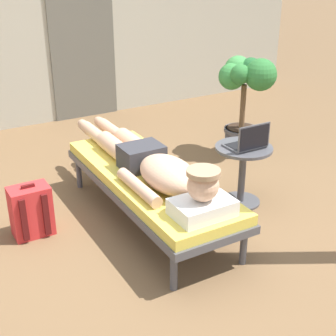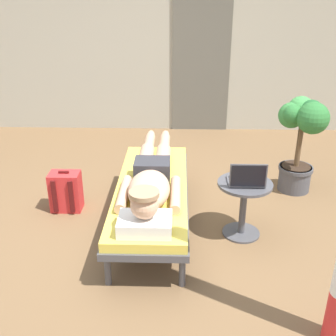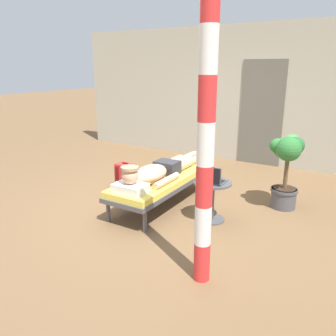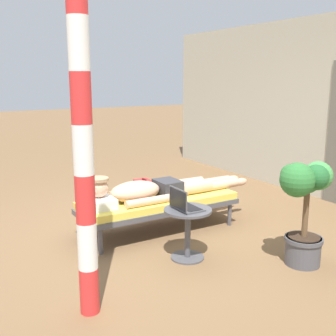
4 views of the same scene
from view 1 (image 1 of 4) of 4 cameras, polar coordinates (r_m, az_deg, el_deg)
name	(u,v)px [view 1 (image 1 of 4)]	position (r m, az deg, el deg)	size (l,w,h in m)	color
ground_plane	(159,230)	(3.83, -1.11, -7.38)	(40.00, 40.00, 0.00)	brown
house_wall_back	(32,11)	(6.16, -15.76, 17.42)	(7.60, 0.20, 2.70)	#B2AD99
house_door_panel	(82,37)	(6.27, -10.12, 14.98)	(0.84, 0.03, 2.04)	#625F54
lounge_chair	(149,182)	(3.81, -2.22, -1.64)	(0.66, 1.91, 0.42)	#4C4C51
person_reclining	(154,165)	(3.68, -1.72, 0.35)	(0.53, 2.17, 0.33)	white
side_table	(243,165)	(4.12, 8.81, 0.36)	(0.48, 0.48, 0.52)	#4C4C51
laptop	(248,142)	(4.00, 9.47, 3.05)	(0.31, 0.24, 0.23)	#4C4C51
backpack	(31,211)	(3.84, -15.87, -4.93)	(0.30, 0.26, 0.42)	red
potted_plant	(244,93)	(5.08, 9.01, 8.76)	(0.43, 0.62, 1.05)	#4C4C51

